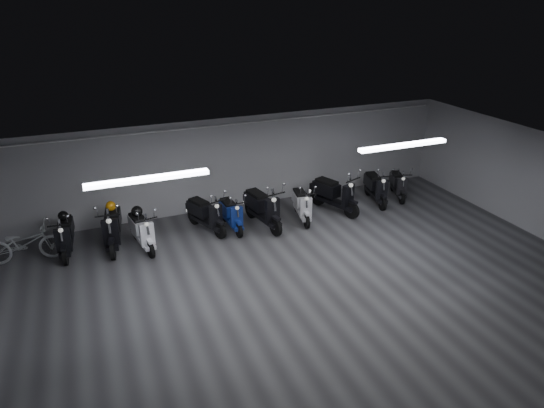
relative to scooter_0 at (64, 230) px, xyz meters
name	(u,v)px	position (x,y,z in m)	size (l,w,h in m)	color
floor	(305,291)	(4.86, -3.78, -0.66)	(14.00, 10.00, 0.01)	#3E3E41
ceiling	(309,172)	(4.86, -3.78, 2.15)	(14.00, 10.00, 0.01)	gray
back_wall	(234,163)	(4.86, 1.22, 0.75)	(14.00, 0.01, 2.80)	#A7A7AA
fluor_strip_left	(148,179)	(1.86, -2.78, 2.09)	(2.40, 0.18, 0.08)	white
fluor_strip_right	(403,145)	(7.86, -2.78, 2.09)	(2.40, 0.18, 0.08)	white
conduit	(234,124)	(4.86, 1.14, 1.97)	(0.05, 0.05, 13.60)	white
scooter_0	(64,230)	(0.00, 0.00, 0.00)	(0.59, 1.76, 1.31)	black
scooter_1	(112,221)	(1.14, -0.09, 0.08)	(0.66, 1.97, 1.47)	black
scooter_2	(141,225)	(1.82, -0.44, 0.00)	(0.58, 1.75, 1.30)	white
scooter_3	(206,209)	(3.59, -0.12, 0.02)	(0.60, 1.81, 1.35)	black
scooter_4	(231,209)	(4.28, -0.26, -0.04)	(0.55, 1.65, 1.23)	navy
scooter_5	(263,202)	(5.15, -0.42, 0.09)	(0.67, 2.01, 1.50)	black
scooter_6	(302,200)	(6.36, -0.44, -0.02)	(0.57, 1.70, 1.26)	silver
scooter_7	(335,189)	(7.51, -0.29, 0.09)	(0.67, 2.00, 1.49)	black
scooter_8	(376,183)	(9.05, -0.18, 0.02)	(0.60, 1.80, 1.34)	black
scooter_9	(399,180)	(9.95, -0.10, -0.06)	(0.53, 1.59, 1.19)	black
bicycle	(23,239)	(-0.93, -0.03, -0.06)	(0.65, 1.84, 1.19)	white
helmet_0	(63,216)	(0.02, 0.24, 0.28)	(0.25, 0.25, 0.25)	black
helmet_1	(137,211)	(1.78, -0.20, 0.30)	(0.29, 0.29, 0.29)	black
helmet_2	(111,206)	(1.18, 0.18, 0.39)	(0.26, 0.26, 0.26)	orange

